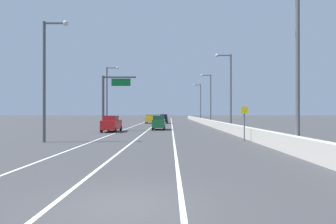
{
  "coord_description": "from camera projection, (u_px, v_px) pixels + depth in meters",
  "views": [
    {
      "loc": [
        1.18,
        -7.15,
        2.49
      ],
      "look_at": [
        0.7,
        49.01,
        2.59
      ],
      "focal_mm": 28.59,
      "sensor_mm": 36.0,
      "label": 1
    }
  ],
  "objects": [
    {
      "name": "ground_plane",
      "position": [
        166.0,
        122.0,
        71.16
      ],
      "size": [
        320.0,
        320.0,
        0.0
      ],
      "primitive_type": "plane",
      "color": "#38383A"
    },
    {
      "name": "lane_stripe_left",
      "position": [
        142.0,
        123.0,
        62.21
      ],
      "size": [
        0.16,
        130.0,
        0.0
      ],
      "primitive_type": "cube",
      "color": "silver",
      "rests_on": "ground_plane"
    },
    {
      "name": "lane_stripe_center",
      "position": [
        157.0,
        123.0,
        62.18
      ],
      "size": [
        0.16,
        130.0,
        0.0
      ],
      "primitive_type": "cube",
      "color": "silver",
      "rests_on": "ground_plane"
    },
    {
      "name": "lane_stripe_right",
      "position": [
        172.0,
        123.0,
        62.15
      ],
      "size": [
        0.16,
        130.0,
        0.0
      ],
      "primitive_type": "cube",
      "color": "silver",
      "rests_on": "ground_plane"
    },
    {
      "name": "jersey_barrier_right",
      "position": [
        212.0,
        123.0,
        47.09
      ],
      "size": [
        0.6,
        120.0,
        1.1
      ],
      "primitive_type": "cube",
      "color": "#B2ADA3",
      "rests_on": "ground_plane"
    },
    {
      "name": "overhead_sign_gantry",
      "position": [
        108.0,
        96.0,
        36.43
      ],
      "size": [
        4.68,
        0.36,
        7.5
      ],
      "color": "#47474C",
      "rests_on": "ground_plane"
    },
    {
      "name": "speed_advisory_sign",
      "position": [
        244.0,
        121.0,
        23.11
      ],
      "size": [
        0.6,
        0.11,
        3.0
      ],
      "color": "#4C4C51",
      "rests_on": "ground_plane"
    },
    {
      "name": "lamp_post_right_near",
      "position": [
        293.0,
        57.0,
        16.19
      ],
      "size": [
        2.14,
        0.44,
        10.18
      ],
      "color": "#4C4C51",
      "rests_on": "ground_plane"
    },
    {
      "name": "lamp_post_right_second",
      "position": [
        229.0,
        87.0,
        34.92
      ],
      "size": [
        2.14,
        0.44,
        10.18
      ],
      "color": "#4C4C51",
      "rests_on": "ground_plane"
    },
    {
      "name": "lamp_post_right_third",
      "position": [
        209.0,
        96.0,
        53.64
      ],
      "size": [
        2.14,
        0.44,
        10.18
      ],
      "color": "#4C4C51",
      "rests_on": "ground_plane"
    },
    {
      "name": "lamp_post_right_fourth",
      "position": [
        200.0,
        100.0,
        72.36
      ],
      "size": [
        2.14,
        0.44,
        10.18
      ],
      "color": "#4C4C51",
      "rests_on": "ground_plane"
    },
    {
      "name": "lamp_post_left_near",
      "position": [
        47.0,
        72.0,
        22.34
      ],
      "size": [
        2.14,
        0.44,
        10.18
      ],
      "color": "#4C4C51",
      "rests_on": "ground_plane"
    },
    {
      "name": "lamp_post_left_mid",
      "position": [
        108.0,
        93.0,
        44.82
      ],
      "size": [
        2.14,
        0.44,
        10.18
      ],
      "color": "#4C4C51",
      "rests_on": "ground_plane"
    },
    {
      "name": "car_red_0",
      "position": [
        111.0,
        124.0,
        34.49
      ],
      "size": [
        1.93,
        4.58,
        2.09
      ],
      "color": "red",
      "rests_on": "ground_plane"
    },
    {
      "name": "car_green_1",
      "position": [
        159.0,
        123.0,
        38.5
      ],
      "size": [
        1.81,
        4.03,
        2.06
      ],
      "color": "#196033",
      "rests_on": "ground_plane"
    },
    {
      "name": "car_yellow_2",
      "position": [
        150.0,
        119.0,
        61.45
      ],
      "size": [
        1.93,
        4.12,
        2.05
      ],
      "color": "gold",
      "rests_on": "ground_plane"
    },
    {
      "name": "car_black_3",
      "position": [
        164.0,
        119.0,
        61.71
      ],
      "size": [
        1.92,
        4.61,
        2.07
      ],
      "color": "black",
      "rests_on": "ground_plane"
    },
    {
      "name": "car_silver_4",
      "position": [
        157.0,
        117.0,
        94.02
      ],
      "size": [
        1.99,
        4.5,
        1.9
      ],
      "color": "#B7B7BC",
      "rests_on": "ground_plane"
    }
  ]
}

